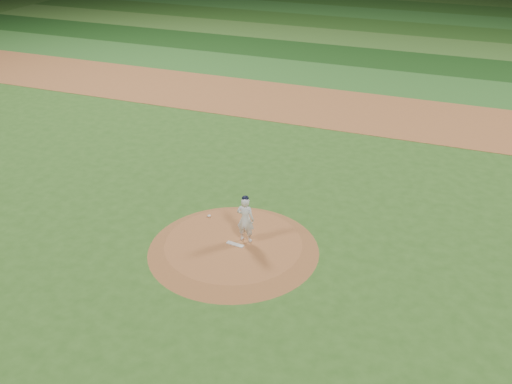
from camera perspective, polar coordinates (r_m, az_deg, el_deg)
ground at (r=18.46m, az=-2.26°, el=-5.77°), size 120.00×120.00×0.00m
infield_dirt_band at (r=30.45m, az=8.28°, el=8.25°), size 70.00×6.00×0.02m
outfield_stripe_0 at (r=35.57m, az=10.44°, el=11.04°), size 70.00×5.00×0.02m
outfield_stripe_1 at (r=40.31m, az=11.95°, el=12.94°), size 70.00×5.00×0.02m
outfield_stripe_2 at (r=45.10m, az=13.16°, el=14.44°), size 70.00×5.00×0.02m
outfield_stripe_3 at (r=49.94m, az=14.14°, el=15.65°), size 70.00×5.00×0.02m
outfield_stripe_4 at (r=54.80m, az=14.96°, el=16.64°), size 70.00×5.00×0.02m
outfield_stripe_5 at (r=59.69m, az=15.66°, el=17.46°), size 70.00×5.00×0.02m
pitchers_mound at (r=18.39m, az=-2.26°, el=-5.45°), size 5.50×5.50×0.25m
pitching_rubber at (r=18.23m, az=-2.09°, el=-5.25°), size 0.60×0.21×0.03m
rosin_bag at (r=19.74m, az=-4.71°, el=-2.39°), size 0.13×0.13×0.07m
pitcher_on_mound at (r=18.00m, az=-1.06°, el=-2.72°), size 0.58×0.38×1.63m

